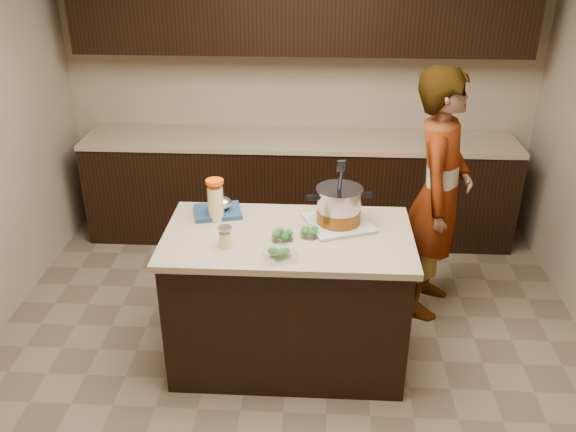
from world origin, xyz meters
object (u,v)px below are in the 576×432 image
at_px(person, 438,196).
at_px(lemonade_pitcher, 216,202).
at_px(stock_pot, 339,208).
at_px(island, 288,298).

bearing_deg(person, lemonade_pitcher, 127.94).
height_order(stock_pot, lemonade_pitcher, stock_pot).
distance_m(island, stock_pot, 0.65).
bearing_deg(stock_pot, island, -163.52).
distance_m(island, lemonade_pitcher, 0.74).
bearing_deg(lemonade_pitcher, stock_pot, -2.08).
height_order(lemonade_pitcher, person, person).
xyz_separation_m(stock_pot, person, (0.68, 0.51, -0.14)).
bearing_deg(stock_pot, person, 27.69).
distance_m(stock_pot, lemonade_pitcher, 0.74).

